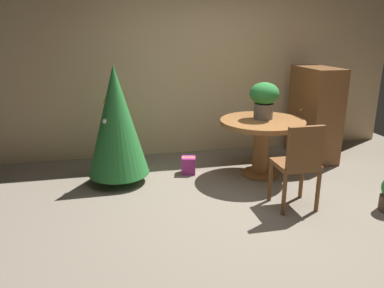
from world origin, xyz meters
name	(u,v)px	position (x,y,z in m)	size (l,w,h in m)	color
ground_plane	(256,214)	(0.00, 0.00, 0.00)	(6.60, 6.60, 0.00)	#756B5B
back_wall_panel	(204,66)	(0.00, 2.20, 1.30)	(6.00, 0.10, 2.60)	tan
round_dining_table	(262,134)	(0.45, 1.01, 0.55)	(1.06, 1.06, 0.74)	brown
flower_vase	(264,97)	(0.49, 1.08, 1.01)	(0.37, 0.37, 0.46)	#665B51
wooden_chair_near	(299,162)	(0.45, 0.04, 0.53)	(0.42, 0.39, 0.92)	brown
holiday_tree	(116,121)	(-1.33, 1.17, 0.78)	(0.73, 0.73, 1.44)	brown
gift_box_purple	(189,165)	(-0.44, 1.27, 0.11)	(0.21, 0.21, 0.22)	#9E287A
wooden_cabinet	(314,114)	(1.45, 1.50, 0.66)	(0.45, 0.84, 1.32)	brown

